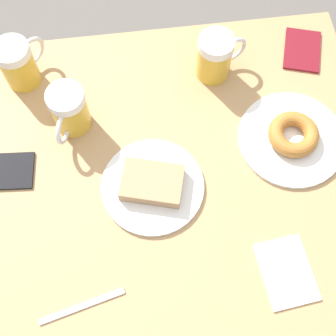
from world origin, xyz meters
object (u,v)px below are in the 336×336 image
Objects in this scene: plate_with_cake at (152,185)px; beer_mug_left at (69,111)px; napkin_folded at (286,272)px; passport_far_edge at (302,50)px; fork at (82,306)px; beer_mug_center at (19,63)px; passport_near_edge at (5,171)px; beer_mug_right at (216,56)px; plate_with_donut at (292,137)px.

plate_with_cake is 0.25m from beer_mug_left.
napkin_folded is 0.57m from passport_far_edge.
beer_mug_left is 0.42m from fork.
fork is at bearing 10.99° from beer_mug_center.
fork is 0.35m from passport_near_edge.
plate_with_cake is 1.84× the size of beer_mug_right.
beer_mug_center is (-0.33, -0.28, 0.05)m from plate_with_cake.
passport_near_edge is (-0.08, -0.32, -0.01)m from plate_with_cake.
beer_mug_right is (-0.21, -0.15, 0.05)m from plate_with_donut.
passport_near_edge reaches higher than napkin_folded.
plate_with_donut is 0.65m from passport_near_edge.
beer_mug_right is at bearing 145.97° from fork.
beer_mug_right is (-0.29, 0.18, 0.05)m from plate_with_cake.
beer_mug_left is 0.83× the size of napkin_folded.
beer_mug_right is at bearing 112.27° from passport_near_edge.
beer_mug_left is at bearing 38.03° from beer_mug_center.
plate_with_cake is 1.71× the size of passport_near_edge.
plate_with_cake is at bearing 144.47° from fork.
napkin_folded is 0.42m from fork.
beer_mug_left is 0.36m from beer_mug_right.
plate_with_cake is at bearing 40.47° from beer_mug_center.
fork is (0.02, -0.42, -0.00)m from napkin_folded.
beer_mug_right is at bearing -81.72° from passport_far_edge.
plate_with_cake is 0.43m from beer_mug_center.
fork is (0.31, -0.50, -0.01)m from plate_with_donut.
fork is at bearing -57.94° from plate_with_donut.
beer_mug_right is at bearing 85.16° from beer_mug_center.
passport_far_edge is (-0.14, 0.58, -0.06)m from beer_mug_left.
beer_mug_center reaches higher than plate_with_cake.
plate_with_donut is at bearing 67.78° from beer_mug_center.
beer_mug_left is at bearing 123.24° from passport_near_edge.
plate_with_donut is at bearing 89.87° from passport_near_edge.
passport_near_edge is at bearing -71.92° from passport_far_edge.
beer_mug_center is at bearing -112.22° from plate_with_donut.
plate_with_cake is at bearing 76.41° from passport_near_edge.
passport_near_edge is 0.78m from passport_far_edge.
beer_mug_right is 0.71× the size of fork.
beer_mug_right is 0.55m from passport_near_edge.
plate_with_cake is 0.53m from passport_far_edge.
plate_with_donut is 0.26m from passport_far_edge.
passport_far_edge reaches higher than napkin_folded.
beer_mug_center is 0.81× the size of napkin_folded.
passport_near_edge is at bearing -90.13° from plate_with_donut.
beer_mug_left is 0.93× the size of passport_near_edge.
beer_mug_center reaches higher than napkin_folded.
passport_far_edge is at bearing 89.57° from beer_mug_center.
beer_mug_right is at bearing 106.60° from beer_mug_left.
beer_mug_center is at bearing -169.01° from fork.
plate_with_donut is 1.99× the size of beer_mug_left.
beer_mug_left is at bearing -137.73° from plate_with_cake.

